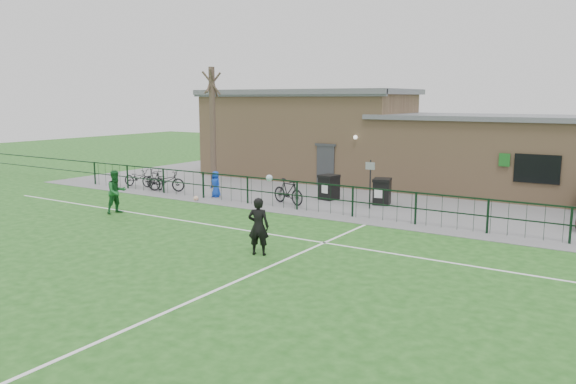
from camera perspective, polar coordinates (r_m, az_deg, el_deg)
The scene contains 19 objects.
ground at distance 15.74m, azimuth -9.99°, elevation -7.22°, with size 90.00×90.00×0.00m, color #1C5017.
paving_strip at distance 26.96m, azimuth 9.84°, elevation -0.19°, with size 34.00×13.00×0.02m, color slate.
pitch_line_touch at distance 21.91m, azimuth 3.97°, elevation -2.32°, with size 28.00×0.10×0.01m, color white.
pitch_line_mid at distance 18.75m, azimuth -1.66°, elevation -4.33°, with size 28.00×0.10×0.01m, color white.
pitch_line_perp at distance 14.50m, azimuth -4.11°, elevation -8.54°, with size 0.10×16.00×0.01m, color white.
perimeter_fence at distance 21.97m, azimuth 4.24°, elevation -0.71°, with size 28.00×0.10×1.20m, color black.
bare_tree at distance 28.28m, azimuth -7.65°, elevation 6.41°, with size 0.30×0.30×6.00m, color #48372B.
wheelie_bin_left at distance 25.07m, azimuth 4.18°, elevation 0.40°, with size 0.67×0.76×1.02m, color black.
wheelie_bin_right at distance 24.17m, azimuth 9.53°, elevation -0.04°, with size 0.68×0.77×1.03m, color black.
sign_post at distance 23.09m, azimuth 8.34°, elevation 0.77°, with size 0.06×0.06×2.00m, color black.
bicycle_a at distance 29.65m, azimuth -14.98°, elevation 1.39°, with size 0.59×1.70×0.89m, color black.
bicycle_b at distance 28.58m, azimuth -13.42°, elevation 1.26°, with size 0.46×1.64×0.99m, color black.
bicycle_c at distance 27.88m, azimuth -12.28°, elevation 1.12°, with size 0.67×1.92×1.01m, color black.
bicycle_d at distance 23.87m, azimuth 0.02°, elevation 0.05°, with size 0.51×1.81×1.09m, color black.
spectator_child at distance 25.82m, azimuth -7.35°, elevation 0.80°, with size 0.58×0.38×1.19m, color blue.
goalkeeper_kick at distance 16.26m, azimuth -2.99°, elevation -3.37°, with size 1.77×2.84×1.97m.
outfield_player at distance 23.05m, azimuth -17.03°, elevation 0.01°, with size 0.83×0.65×1.71m, color #1B5F29.
ball_ground at distance 25.17m, azimuth -9.32°, elevation -0.63°, with size 0.22×0.22×0.22m, color white.
clubhouse at distance 29.78m, azimuth 10.66°, elevation 4.99°, with size 24.25×5.40×4.96m.
Camera 1 is at (10.32, -11.00, 4.49)m, focal length 35.00 mm.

